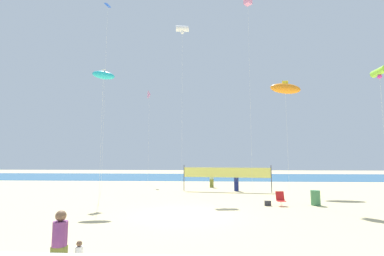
% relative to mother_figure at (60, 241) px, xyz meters
% --- Properties ---
extents(ground_plane, '(120.00, 120.00, 0.00)m').
position_rel_mother_figure_xyz_m(ground_plane, '(2.57, 7.91, -0.87)').
color(ground_plane, '#D1BC89').
extents(ocean_band, '(120.00, 20.00, 0.01)m').
position_rel_mother_figure_xyz_m(ocean_band, '(2.57, 40.23, -0.87)').
color(ocean_band, '#28608C').
rests_on(ocean_band, ground).
extents(mother_figure, '(0.37, 0.37, 1.63)m').
position_rel_mother_figure_xyz_m(mother_figure, '(0.00, 0.00, 0.00)').
color(mother_figure, olive).
rests_on(mother_figure, ground).
extents(beachgoer_navy_shirt, '(0.42, 0.42, 1.86)m').
position_rel_mother_figure_xyz_m(beachgoer_navy_shirt, '(6.41, 19.24, 0.12)').
color(beachgoer_navy_shirt, navy).
rests_on(beachgoer_navy_shirt, ground).
extents(beachgoer_sage_shirt, '(0.43, 0.43, 1.87)m').
position_rel_mother_figure_xyz_m(beachgoer_sage_shirt, '(4.15, 22.50, 0.13)').
color(beachgoer_sage_shirt, olive).
rests_on(beachgoer_sage_shirt, ground).
extents(folding_beach_chair, '(0.52, 0.65, 0.89)m').
position_rel_mother_figure_xyz_m(folding_beach_chair, '(8.40, 11.16, -0.40)').
color(folding_beach_chair, red).
rests_on(folding_beach_chair, ground).
extents(trash_barrel, '(0.59, 0.59, 0.94)m').
position_rel_mother_figure_xyz_m(trash_barrel, '(10.70, 11.50, -0.40)').
color(trash_barrel, '#3F7F4C').
rests_on(trash_barrel, ground).
extents(volleyball_net, '(8.01, 1.24, 2.40)m').
position_rel_mother_figure_xyz_m(volleyball_net, '(5.46, 18.81, 0.77)').
color(volleyball_net, '#4C4C51').
rests_on(volleyball_net, ground).
extents(beach_handbag, '(0.39, 0.20, 0.31)m').
position_rel_mother_figure_xyz_m(beach_handbag, '(7.58, 11.13, -0.71)').
color(beach_handbag, '#2D2D33').
rests_on(beach_handbag, ground).
extents(kite_pink_delta, '(0.71, 1.08, 11.63)m').
position_rel_mother_figure_xyz_m(kite_pink_delta, '(-3.62, 26.88, 10.22)').
color(kite_pink_delta, silver).
rests_on(kite_pink_delta, ground).
extents(kite_white_tube, '(1.36, 0.76, 16.40)m').
position_rel_mother_figure_xyz_m(kite_white_tube, '(1.27, 19.48, 15.17)').
color(kite_white_tube, silver).
rests_on(kite_white_tube, ground).
extents(kite_pink_box, '(0.86, 0.86, 18.77)m').
position_rel_mother_figure_xyz_m(kite_pink_box, '(7.73, 18.23, 17.35)').
color(kite_pink_box, silver).
rests_on(kite_pink_box, ground).
extents(kite_orange_inflatable, '(3.00, 1.33, 10.43)m').
position_rel_mother_figure_xyz_m(kite_orange_inflatable, '(11.21, 19.14, 8.79)').
color(kite_orange_inflatable, silver).
rests_on(kite_orange_inflatable, ground).
extents(kite_cyan_inflatable, '(1.69, 0.63, 9.30)m').
position_rel_mother_figure_xyz_m(kite_cyan_inflatable, '(-3.56, 11.44, 7.98)').
color(kite_cyan_inflatable, silver).
rests_on(kite_cyan_inflatable, ground).
extents(kite_lime_tube, '(0.49, 1.23, 8.69)m').
position_rel_mother_figure_xyz_m(kite_lime_tube, '(14.66, 10.50, 7.55)').
color(kite_lime_tube, silver).
rests_on(kite_lime_tube, ground).
extents(kite_blue_diamond, '(0.73, 0.73, 19.25)m').
position_rel_mother_figure_xyz_m(kite_blue_diamond, '(-6.52, 19.50, 17.83)').
color(kite_blue_diamond, silver).
rests_on(kite_blue_diamond, ground).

